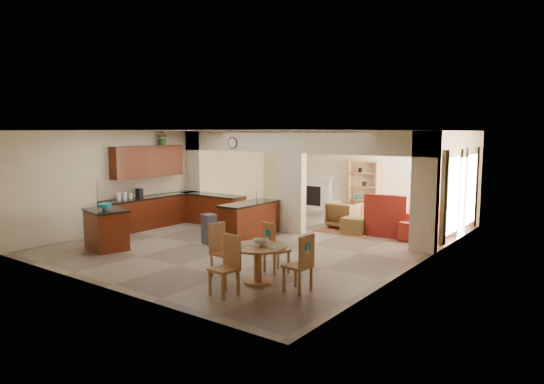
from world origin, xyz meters
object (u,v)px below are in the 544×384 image
Objects in this scene: kitchen_island at (106,229)px; sofa at (432,223)px; dining_table at (258,258)px; armchair at (344,215)px.

sofa is at bearing 61.60° from kitchen_island.
dining_table is 1.24× the size of armchair.
dining_table is at bearing 103.75° from armchair.
sofa is at bearing 78.52° from dining_table.
armchair reaches higher than dining_table.
kitchen_island is 4.54m from dining_table.
dining_table is 0.42× the size of sofa.
kitchen_island is at bearing -179.50° from dining_table.
sofa is 2.45m from armchair.
sofa reaches higher than dining_table.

